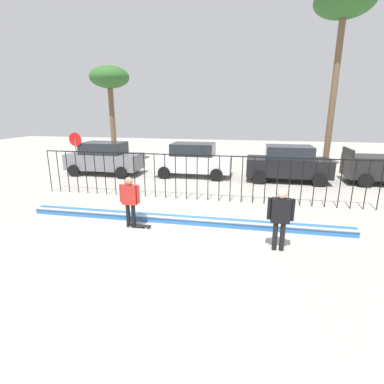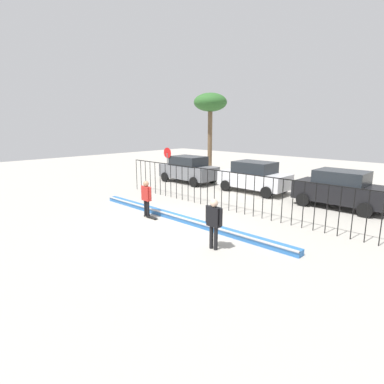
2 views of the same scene
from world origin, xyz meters
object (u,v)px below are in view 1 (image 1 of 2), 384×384
Objects in this scene: palm_tree_short at (110,80)px; camera_operator at (280,214)px; parked_car_white at (193,160)px; parked_car_black at (288,163)px; parked_car_gray at (105,158)px; skateboarder at (130,198)px; skateboard at (139,226)px; palm_tree_tall at (344,7)px; stop_sign at (76,148)px.

camera_operator is at bearing -48.59° from palm_tree_short.
parked_car_black is at bearing 0.84° from parked_car_white.
parked_car_gray is at bearing -178.36° from parked_car_black.
parked_car_gray is 1.00× the size of parked_car_black.
parked_car_black reaches higher than camera_operator.
parked_car_white reaches higher than camera_operator.
parked_car_black is at bearing -16.18° from palm_tree_short.
skateboarder is 8.00m from parked_car_white.
parked_car_gray is 1.00× the size of parked_car_white.
skateboard is 13.87m from palm_tree_short.
palm_tree_short is at bearing 102.58° from skateboarder.
parked_car_gray is 15.57m from palm_tree_tall.
stop_sign reaches higher than parked_car_gray.
skateboard is (0.25, 0.02, -0.95)m from skateboarder.
camera_operator is at bearing -97.05° from parked_car_black.
parked_car_gray reaches higher than skateboard.
stop_sign is 0.38× the size of palm_tree_short.
parked_car_black is (10.43, 0.28, 0.00)m from parked_car_gray.
camera_operator is 0.40× the size of parked_car_black.
palm_tree_tall reaches higher than parked_car_gray.
palm_tree_short is at bearing 88.63° from stop_sign.
skateboarder is 13.42m from palm_tree_short.
palm_tree_short reaches higher than camera_operator.
camera_operator is at bearing -107.42° from palm_tree_tall.
skateboarder is at bearing -90.34° from parked_car_white.
palm_tree_tall reaches higher than camera_operator.
skateboarder is 0.26× the size of palm_tree_short.
stop_sign is at bearing -91.37° from palm_tree_short.
skateboard is 0.08× the size of palm_tree_tall.
skateboard is at bearing -126.65° from palm_tree_tall.
skateboard is 9.06m from parked_car_gray.
palm_tree_tall is (3.58, 11.41, 7.99)m from camera_operator.
palm_tree_tall is (7.92, 10.64, 8.98)m from skateboard.
camera_operator reaches higher than skateboarder.
parked_car_gray is at bearing 126.80° from skateboard.
parked_car_black reaches higher than skateboard.
parked_car_white is at bearing 91.34° from skateboard.
camera_operator is at bearing -42.51° from parked_car_gray.
skateboard is at bearing -11.39° from skateboarder.
parked_car_white is at bearing 177.91° from parked_car_black.
skateboarder is at bearing -127.46° from palm_tree_tall.
camera_operator is 9.65m from parked_car_white.
stop_sign is (-6.47, -1.38, 0.64)m from parked_car_white.
palm_tree_short is (-6.14, 11.12, 5.57)m from skateboard.
skateboard is at bearing -88.55° from parked_car_white.
palm_tree_tall is at bearing -44.17° from camera_operator.
skateboard is at bearing -61.08° from palm_tree_short.
parked_car_gray is (-9.36, 8.26, -0.07)m from camera_operator.
stop_sign reaches higher than skateboarder.
parked_car_gray is (-5.02, 7.49, 0.91)m from skateboard.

